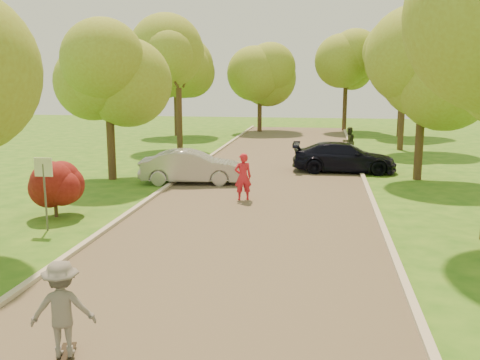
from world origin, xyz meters
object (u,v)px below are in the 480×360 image
Objects in this scene: street_sign at (44,179)px; person_striped at (243,177)px; dark_sedan at (344,157)px; longboard at (65,355)px; silver_sedan at (191,167)px; person_olive at (349,142)px; skateboarder at (62,309)px.

street_sign is 7.06m from person_striped.
dark_sedan is 19.00m from longboard.
silver_sedan is 2.59× the size of person_olive.
skateboarder is (4.01, -6.88, -0.68)m from street_sign.
dark_sedan is 7.72m from person_striped.
dark_sedan is (9.04, 11.44, -0.85)m from street_sign.
silver_sedan is 3.91m from person_striped.
longboard is 24.29m from person_olive.
skateboarder is at bearing 164.01° from dark_sedan.
silver_sedan is (2.50, 7.63, -0.85)m from street_sign.
street_sign is at bearing -76.00° from skateboarder.
skateboarder is 24.28m from person_olive.
dark_sedan reaches higher than longboard.
longboard is (1.51, -14.51, -0.62)m from silver_sedan.
person_olive is (5.49, 23.65, 0.75)m from longboard.
person_striped reaches higher than dark_sedan.
street_sign reaches higher than silver_sedan.
skateboarder is at bearing 45.76° from person_olive.
street_sign is 0.50× the size of silver_sedan.
silver_sedan is at bearing 21.40° from person_olive.
person_olive is at bearing -119.30° from longboard.
silver_sedan is 7.56m from dark_sedan.
street_sign reaches higher than skateboarder.
person_striped is at bearing -111.86° from skateboarder.
person_striped is at bearing 149.18° from dark_sedan.
person_striped reaches higher than skateboarder.
person_olive is (4.34, 12.01, -0.04)m from person_striped.
street_sign is 8.08m from silver_sedan.
skateboarder is (-5.03, -18.32, 0.18)m from dark_sedan.
dark_sedan is 2.93× the size of person_olive.
person_olive is at bearing -130.17° from person_striped.
silver_sedan is at bearing 119.57° from dark_sedan.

